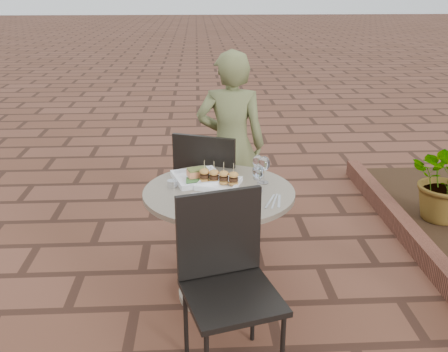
{
  "coord_description": "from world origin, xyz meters",
  "views": [
    {
      "loc": [
        -0.01,
        -3.02,
        1.88
      ],
      "look_at": [
        0.14,
        -0.3,
        0.82
      ],
      "focal_mm": 40.0,
      "sensor_mm": 36.0,
      "label": 1
    }
  ],
  "objects_px": {
    "diner": "(231,145)",
    "plate_salmon": "(198,177)",
    "cafe_table": "(219,227)",
    "plate_sliders": "(219,180)",
    "chair_near": "(226,270)",
    "chair_far": "(209,184)",
    "plate_tuna": "(213,201)"
  },
  "relations": [
    {
      "from": "cafe_table",
      "to": "plate_sliders",
      "type": "xyz_separation_m",
      "value": [
        0.0,
        0.07,
        0.28
      ]
    },
    {
      "from": "chair_far",
      "to": "diner",
      "type": "bearing_deg",
      "value": -95.54
    },
    {
      "from": "cafe_table",
      "to": "chair_far",
      "type": "height_order",
      "value": "chair_far"
    },
    {
      "from": "diner",
      "to": "plate_salmon",
      "type": "xyz_separation_m",
      "value": [
        -0.26,
        -0.73,
        0.03
      ]
    },
    {
      "from": "chair_near",
      "to": "plate_tuna",
      "type": "distance_m",
      "value": 0.45
    },
    {
      "from": "cafe_table",
      "to": "chair_near",
      "type": "bearing_deg",
      "value": -89.21
    },
    {
      "from": "cafe_table",
      "to": "chair_near",
      "type": "relative_size",
      "value": 0.97
    },
    {
      "from": "plate_tuna",
      "to": "cafe_table",
      "type": "bearing_deg",
      "value": 77.37
    },
    {
      "from": "plate_sliders",
      "to": "chair_near",
      "type": "bearing_deg",
      "value": -89.56
    },
    {
      "from": "plate_tuna",
      "to": "chair_near",
      "type": "bearing_deg",
      "value": -83.23
    },
    {
      "from": "chair_far",
      "to": "plate_sliders",
      "type": "relative_size",
      "value": 3.07
    },
    {
      "from": "cafe_table",
      "to": "plate_tuna",
      "type": "bearing_deg",
      "value": -102.63
    },
    {
      "from": "chair_near",
      "to": "plate_tuna",
      "type": "bearing_deg",
      "value": 81.1
    },
    {
      "from": "plate_tuna",
      "to": "plate_sliders",
      "type": "bearing_deg",
      "value": 80.31
    },
    {
      "from": "diner",
      "to": "plate_sliders",
      "type": "height_order",
      "value": "diner"
    },
    {
      "from": "chair_near",
      "to": "plate_sliders",
      "type": "height_order",
      "value": "chair_near"
    },
    {
      "from": "chair_near",
      "to": "plate_tuna",
      "type": "relative_size",
      "value": 3.65
    },
    {
      "from": "plate_sliders",
      "to": "plate_tuna",
      "type": "height_order",
      "value": "plate_sliders"
    },
    {
      "from": "chair_near",
      "to": "plate_salmon",
      "type": "height_order",
      "value": "chair_near"
    },
    {
      "from": "chair_near",
      "to": "plate_sliders",
      "type": "xyz_separation_m",
      "value": [
        -0.01,
        0.66,
        0.22
      ]
    },
    {
      "from": "chair_far",
      "to": "plate_sliders",
      "type": "bearing_deg",
      "value": 116.96
    },
    {
      "from": "chair_near",
      "to": "diner",
      "type": "distance_m",
      "value": 1.5
    },
    {
      "from": "plate_sliders",
      "to": "plate_tuna",
      "type": "relative_size",
      "value": 1.19
    },
    {
      "from": "chair_far",
      "to": "chair_near",
      "type": "relative_size",
      "value": 1.0
    },
    {
      "from": "chair_near",
      "to": "plate_salmon",
      "type": "bearing_deg",
      "value": 84.29
    },
    {
      "from": "plate_sliders",
      "to": "plate_tuna",
      "type": "xyz_separation_m",
      "value": [
        -0.04,
        -0.25,
        -0.02
      ]
    },
    {
      "from": "cafe_table",
      "to": "plate_salmon",
      "type": "height_order",
      "value": "plate_salmon"
    },
    {
      "from": "chair_far",
      "to": "plate_salmon",
      "type": "height_order",
      "value": "chair_far"
    },
    {
      "from": "chair_far",
      "to": "chair_near",
      "type": "xyz_separation_m",
      "value": [
        0.05,
        -1.14,
        0.0
      ]
    },
    {
      "from": "plate_sliders",
      "to": "plate_salmon",
      "type": "bearing_deg",
      "value": 143.93
    },
    {
      "from": "cafe_table",
      "to": "diner",
      "type": "relative_size",
      "value": 0.62
    },
    {
      "from": "plate_salmon",
      "to": "diner",
      "type": "bearing_deg",
      "value": 70.73
    }
  ]
}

